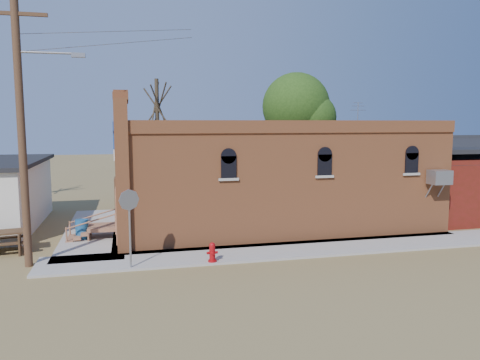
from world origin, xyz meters
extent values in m
plane|color=brown|center=(0.00, 0.00, 0.00)|extent=(120.00, 120.00, 0.00)
cube|color=#9E9991|center=(1.50, 0.90, 0.04)|extent=(19.00, 2.20, 0.08)
cube|color=#9E9991|center=(-6.30, 6.00, 0.04)|extent=(2.60, 10.00, 0.08)
cube|color=#C56B3C|center=(2.00, 5.50, 2.25)|extent=(14.00, 7.00, 4.50)
cube|color=black|center=(2.00, 5.50, 4.55)|extent=(13.80, 6.80, 0.12)
cube|color=#C56B3C|center=(-5.00, 5.50, 2.90)|extent=(0.50, 7.40, 5.80)
cube|color=#153C95|center=(-5.30, 4.30, 4.00)|extent=(0.08, 1.10, 1.56)
cube|color=gray|center=(8.10, 1.55, 2.60)|extent=(0.85, 0.65, 0.60)
cube|color=#52190E|center=(11.50, 5.50, 1.60)|extent=(5.00, 6.00, 3.20)
cylinder|color=#432C1A|center=(-8.20, 1.20, 4.50)|extent=(0.26, 0.26, 9.00)
cube|color=#432C1A|center=(-8.20, 1.20, 8.40)|extent=(2.00, 0.12, 0.12)
cylinder|color=gray|center=(-7.30, 1.20, 7.20)|extent=(1.80, 0.08, 0.08)
cube|color=gray|center=(-6.30, 1.20, 7.15)|extent=(0.45, 0.22, 0.14)
cylinder|color=#3F3124|center=(-3.00, 13.00, 3.75)|extent=(0.24, 0.24, 7.50)
cylinder|color=#3F3124|center=(6.00, 13.50, 3.15)|extent=(0.28, 0.28, 6.30)
sphere|color=#204012|center=(6.00, 13.50, 5.95)|extent=(4.40, 4.40, 4.40)
cylinder|color=#A1090E|center=(-2.01, 0.00, 0.11)|extent=(0.38, 0.38, 0.06)
cylinder|color=#A1090E|center=(-2.01, 0.00, 0.39)|extent=(0.26, 0.26, 0.52)
sphere|color=#A1090E|center=(-2.01, 0.00, 0.66)|extent=(0.21, 0.21, 0.21)
cylinder|color=#A1090E|center=(-2.01, -0.13, 0.40)|extent=(0.12, 0.14, 0.09)
cylinder|color=#A1090E|center=(-2.15, 0.00, 0.40)|extent=(0.14, 0.12, 0.09)
cylinder|color=#A1090E|center=(-1.88, 0.00, 0.40)|extent=(0.14, 0.12, 0.09)
cylinder|color=gray|center=(-4.79, 0.00, 1.28)|extent=(0.07, 0.07, 2.41)
cylinder|color=gray|center=(-4.79, -0.02, 2.38)|extent=(0.67, 0.34, 0.72)
cylinder|color=#9D0909|center=(-4.79, 0.02, 2.38)|extent=(0.67, 0.34, 0.72)
cylinder|color=#1B5187|center=(-6.74, 4.49, 0.48)|extent=(0.65, 0.65, 0.81)
cube|color=#4A311D|center=(-8.85, 3.31, 0.39)|extent=(0.33, 1.54, 0.77)
cube|color=#4A311D|center=(-9.50, 3.20, 0.80)|extent=(2.11, 1.21, 0.07)
cube|color=#4A311D|center=(-9.40, 2.60, 0.46)|extent=(2.01, 0.61, 0.06)
cube|color=#4A311D|center=(-9.60, 3.80, 0.46)|extent=(2.01, 0.61, 0.06)
camera|label=1|loc=(-4.78, -15.65, 4.91)|focal=35.00mm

